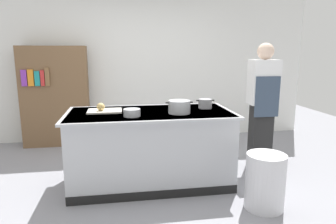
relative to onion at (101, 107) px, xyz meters
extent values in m
plane|color=gray|center=(0.58, -0.06, -0.97)|extent=(10.00, 10.00, 0.00)
cube|color=white|center=(0.58, 2.04, 0.53)|extent=(6.40, 0.12, 3.00)
cube|color=#B7BABF|center=(0.58, -0.06, -0.52)|extent=(1.90, 0.90, 0.90)
cube|color=#B7BABF|center=(0.58, -0.06, -0.08)|extent=(1.98, 0.98, 0.03)
cube|color=black|center=(0.58, -0.52, -0.92)|extent=(1.90, 0.01, 0.10)
cube|color=silver|center=(0.04, 0.03, -0.06)|extent=(0.40, 0.28, 0.02)
sphere|color=tan|center=(0.00, 0.00, 0.00)|extent=(0.09, 0.09, 0.09)
cylinder|color=#B7BABF|center=(0.91, -0.20, 0.01)|extent=(0.25, 0.25, 0.15)
cube|color=black|center=(0.76, -0.20, 0.06)|extent=(0.04, 0.02, 0.01)
cube|color=black|center=(1.05, -0.20, 0.06)|extent=(0.04, 0.02, 0.01)
cylinder|color=#99999E|center=(1.29, 0.06, -0.01)|extent=(0.17, 0.17, 0.12)
cube|color=black|center=(1.19, 0.06, 0.03)|extent=(0.04, 0.02, 0.01)
cube|color=black|center=(1.39, 0.06, 0.03)|extent=(0.04, 0.02, 0.01)
cylinder|color=#B7BABF|center=(0.35, -0.28, -0.03)|extent=(0.19, 0.19, 0.08)
cylinder|color=silver|center=(1.68, -0.87, -0.67)|extent=(0.40, 0.40, 0.59)
cube|color=black|center=(2.15, 0.22, -0.52)|extent=(0.28, 0.20, 0.90)
cube|color=white|center=(2.15, 0.22, 0.23)|extent=(0.38, 0.24, 0.60)
sphere|color=beige|center=(2.15, 0.22, 0.64)|extent=(0.22, 0.22, 0.22)
cube|color=#38475B|center=(2.15, 0.10, 0.05)|extent=(0.34, 0.02, 0.54)
cube|color=brown|center=(-0.86, 1.74, -0.12)|extent=(1.10, 0.28, 1.70)
cube|color=purple|center=(-1.29, 1.58, 0.22)|extent=(0.08, 0.03, 0.26)
cube|color=orange|center=(-1.19, 1.58, 0.22)|extent=(0.09, 0.03, 0.27)
cube|color=teal|center=(-1.09, 1.58, 0.21)|extent=(0.08, 0.03, 0.24)
cube|color=red|center=(-1.01, 1.58, 0.22)|extent=(0.06, 0.03, 0.25)
cube|color=brown|center=(-0.93, 1.58, 0.24)|extent=(0.07, 0.03, 0.29)
camera|label=1|loc=(0.23, -3.56, 0.64)|focal=32.08mm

